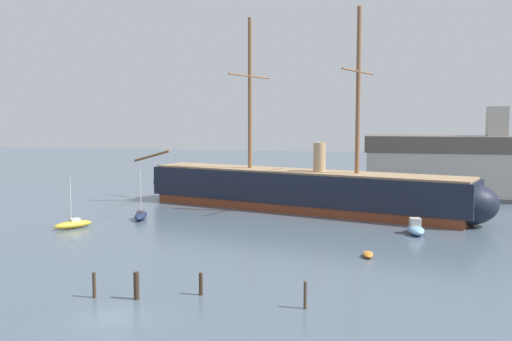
# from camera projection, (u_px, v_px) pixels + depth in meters

# --- Properties ---
(ground_plane) EXTENTS (400.00, 400.00, 0.00)m
(ground_plane) POSITION_uv_depth(u_px,v_px,m) (112.00, 318.00, 39.52)
(ground_plane) COLOR #4C5B6B
(tall_ship) EXTENTS (58.75, 22.26, 29.01)m
(tall_ship) POSITION_uv_depth(u_px,v_px,m) (300.00, 190.00, 85.07)
(tall_ship) COLOR brown
(tall_ship) RESTS_ON ground
(sailboat_mid_left) EXTENTS (3.93, 4.90, 6.39)m
(sailboat_mid_left) POSITION_uv_depth(u_px,v_px,m) (73.00, 224.00, 71.53)
(sailboat_mid_left) COLOR gold
(sailboat_mid_left) RESTS_ON ground
(dinghy_mid_right) EXTENTS (1.27, 2.41, 0.55)m
(dinghy_mid_right) POSITION_uv_depth(u_px,v_px,m) (368.00, 254.00, 56.77)
(dinghy_mid_right) COLOR orange
(dinghy_mid_right) RESTS_ON ground
(sailboat_alongside_bow) EXTENTS (2.91, 5.34, 6.67)m
(sailboat_alongside_bow) POSITION_uv_depth(u_px,v_px,m) (141.00, 215.00, 77.79)
(sailboat_alongside_bow) COLOR #1E284C
(sailboat_alongside_bow) RESTS_ON ground
(motorboat_alongside_stern) EXTENTS (2.58, 4.73, 1.88)m
(motorboat_alongside_stern) POSITION_uv_depth(u_px,v_px,m) (416.00, 229.00, 67.95)
(motorboat_alongside_stern) COLOR #7FB2D6
(motorboat_alongside_stern) RESTS_ON ground
(dinghy_distant_centre) EXTENTS (1.97, 1.70, 0.43)m
(dinghy_distant_centre) POSITION_uv_depth(u_px,v_px,m) (312.00, 194.00, 101.96)
(dinghy_distant_centre) COLOR orange
(dinghy_distant_centre) RESTS_ON ground
(mooring_piling_nearest) EXTENTS (0.43, 0.43, 2.12)m
(mooring_piling_nearest) POSITION_uv_depth(u_px,v_px,m) (136.00, 286.00, 43.48)
(mooring_piling_nearest) COLOR #382B1E
(mooring_piling_nearest) RESTS_ON ground
(mooring_piling_left_pair) EXTENTS (0.31, 0.31, 1.77)m
(mooring_piling_left_pair) POSITION_uv_depth(u_px,v_px,m) (201.00, 284.00, 44.55)
(mooring_piling_left_pair) COLOR #382B1E
(mooring_piling_left_pair) RESTS_ON ground
(mooring_piling_right_pair) EXTENTS (0.28, 0.28, 1.97)m
(mooring_piling_right_pair) POSITION_uv_depth(u_px,v_px,m) (94.00, 285.00, 43.90)
(mooring_piling_right_pair) COLOR #423323
(mooring_piling_right_pair) RESTS_ON ground
(mooring_piling_midwater) EXTENTS (0.25, 0.25, 2.01)m
(mooring_piling_midwater) POSITION_uv_depth(u_px,v_px,m) (305.00, 295.00, 41.38)
(mooring_piling_midwater) COLOR #4C3D2D
(mooring_piling_midwater) RESTS_ON ground
(dockside_warehouse_right) EXTENTS (42.07, 12.57, 15.68)m
(dockside_warehouse_right) POSITION_uv_depth(u_px,v_px,m) (482.00, 167.00, 97.55)
(dockside_warehouse_right) COLOR #565659
(dockside_warehouse_right) RESTS_ON ground
(seagull_in_flight) EXTENTS (0.50, 1.15, 0.13)m
(seagull_in_flight) POSITION_uv_depth(u_px,v_px,m) (210.00, 83.00, 58.77)
(seagull_in_flight) COLOR silver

